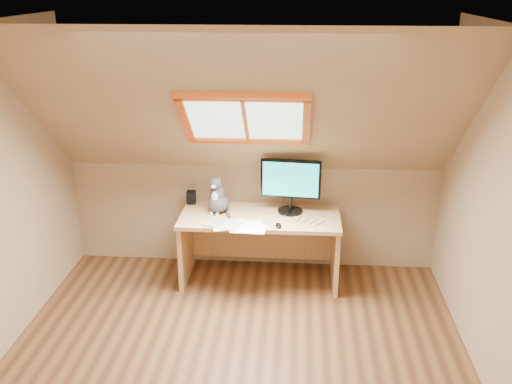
{
  "coord_description": "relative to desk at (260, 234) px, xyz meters",
  "views": [
    {
      "loc": [
        0.42,
        -3.35,
        2.66
      ],
      "look_at": [
        0.09,
        1.0,
        1.03
      ],
      "focal_mm": 40.0,
      "sensor_mm": 36.0,
      "label": 1
    }
  ],
  "objects": [
    {
      "name": "mouse",
      "position": [
        0.18,
        -0.31,
        0.22
      ],
      "size": [
        0.06,
        0.1,
        0.03
      ],
      "primitive_type": "ellipsoid",
      "rotation": [
        0.0,
        0.0,
        0.07
      ],
      "color": "black",
      "rests_on": "desk"
    },
    {
      "name": "cables",
      "position": [
        0.35,
        -0.18,
        0.21
      ],
      "size": [
        0.51,
        0.26,
        0.01
      ],
      "color": "silver",
      "rests_on": "desk"
    },
    {
      "name": "monitor",
      "position": [
        0.27,
        0.03,
        0.5
      ],
      "size": [
        0.54,
        0.23,
        0.5
      ],
      "color": "black",
      "rests_on": "desk"
    },
    {
      "name": "ground",
      "position": [
        -0.09,
        -1.44,
        -0.45
      ],
      "size": [
        3.5,
        3.5,
        0.0
      ],
      "primitive_type": "plane",
      "color": "brown",
      "rests_on": "ground"
    },
    {
      "name": "desk_speaker",
      "position": [
        -0.67,
        0.19,
        0.27
      ],
      "size": [
        0.09,
        0.09,
        0.12
      ],
      "primitive_type": "cube",
      "rotation": [
        0.0,
        0.0,
        0.07
      ],
      "color": "black",
      "rests_on": "desk"
    },
    {
      "name": "graphics_tablet",
      "position": [
        -0.3,
        -0.29,
        0.22
      ],
      "size": [
        0.36,
        0.31,
        0.01
      ],
      "primitive_type": "cube",
      "rotation": [
        0.0,
        0.0,
        -0.38
      ],
      "color": "#B2B2B7",
      "rests_on": "desk"
    },
    {
      "name": "room_shell",
      "position": [
        -0.09,
        -1.54,
        0.98
      ],
      "size": [
        3.52,
        3.52,
        2.41
      ],
      "color": "tan",
      "rests_on": "ground"
    },
    {
      "name": "cat",
      "position": [
        -0.39,
        -0.01,
        0.34
      ],
      "size": [
        0.26,
        0.29,
        0.37
      ],
      "color": "#47413F",
      "rests_on": "desk"
    },
    {
      "name": "desk",
      "position": [
        0.0,
        0.0,
        0.0
      ],
      "size": [
        1.44,
        0.63,
        0.66
      ],
      "color": "#DFAD6A",
      "rests_on": "ground"
    },
    {
      "name": "papers",
      "position": [
        -0.15,
        -0.32,
        0.21
      ],
      "size": [
        0.35,
        0.3,
        0.01
      ],
      "color": "white",
      "rests_on": "desk"
    }
  ]
}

